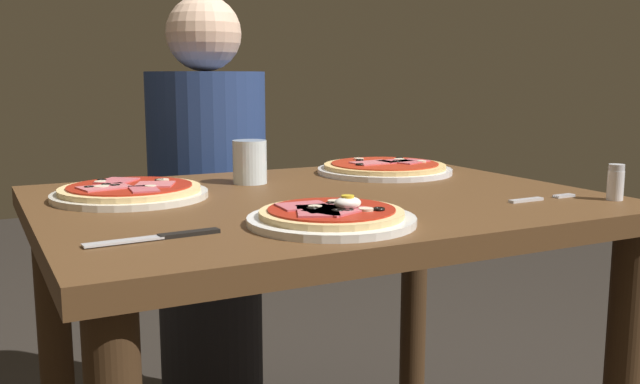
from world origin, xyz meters
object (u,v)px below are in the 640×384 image
dining_table (320,260)px  pizza_foreground (331,216)px  salt_shaker (616,182)px  fork (537,199)px  water_glass_near (250,165)px  knife (163,236)px  pizza_across_right (130,192)px  diner_person (209,225)px  pizza_across_left (385,168)px

dining_table → pizza_foreground: size_ratio=3.94×
pizza_foreground → salt_shaker: 0.57m
fork → pizza_foreground: bearing=-177.9°
dining_table → water_glass_near: bearing=105.8°
dining_table → salt_shaker: bearing=-31.5°
dining_table → knife: knife is taller
knife → salt_shaker: 0.83m
pizza_foreground → knife: pizza_foreground is taller
pizza_across_right → dining_table: bearing=-23.3°
diner_person → pizza_foreground: bearing=84.4°
fork → knife: size_ratio=0.81×
dining_table → pizza_across_right: 0.39m
pizza_across_right → salt_shaker: 0.91m
salt_shaker → diner_person: bearing=117.2°
diner_person → water_glass_near: bearing=84.0°
pizza_across_right → salt_shaker: (0.80, -0.43, 0.02)m
pizza_across_left → diner_person: 0.56m
water_glass_near → salt_shaker: (0.53, -0.50, -0.01)m
dining_table → salt_shaker: salt_shaker is taller
pizza_across_left → fork: size_ratio=2.02×
pizza_across_left → fork: pizza_across_left is taller
pizza_across_right → water_glass_near: size_ratio=3.14×
pizza_foreground → pizza_across_left: size_ratio=0.83×
dining_table → pizza_foreground: pizza_foreground is taller
pizza_foreground → fork: size_ratio=1.68×
dining_table → diner_person: size_ratio=0.88×
pizza_across_right → knife: bearing=-94.8°
pizza_foreground → diner_person: diner_person is taller
pizza_across_right → knife: (-0.03, -0.36, -0.01)m
pizza_across_left → salt_shaker: (0.19, -0.51, 0.02)m
pizza_across_left → fork: (0.06, -0.44, -0.01)m
knife → diner_person: size_ratio=0.17×
pizza_across_left → pizza_across_right: size_ratio=1.09×
dining_table → knife: 0.44m
pizza_foreground → pizza_across_left: bearing=49.9°
dining_table → pizza_across_left: 0.38m
pizza_across_right → knife: pizza_across_right is taller
dining_table → water_glass_near: water_glass_near is taller
pizza_across_left → water_glass_near: 0.34m
knife → water_glass_near: bearing=55.2°
salt_shaker → pizza_across_right: bearing=151.8°
pizza_foreground → knife: (-0.26, 0.02, -0.01)m
pizza_foreground → pizza_across_right: size_ratio=0.91×
pizza_across_right → diner_person: diner_person is taller
pizza_foreground → pizza_across_right: pizza_foreground is taller
pizza_foreground → knife: bearing=175.3°
pizza_across_left → pizza_across_right: (-0.61, -0.08, 0.00)m
pizza_across_right → water_glass_near: bearing=14.9°
dining_table → pizza_foreground: bearing=-113.1°
knife → salt_shaker: salt_shaker is taller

